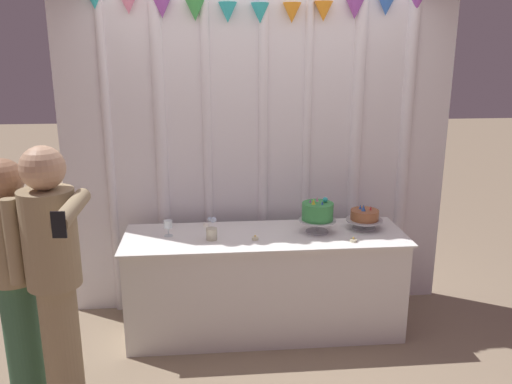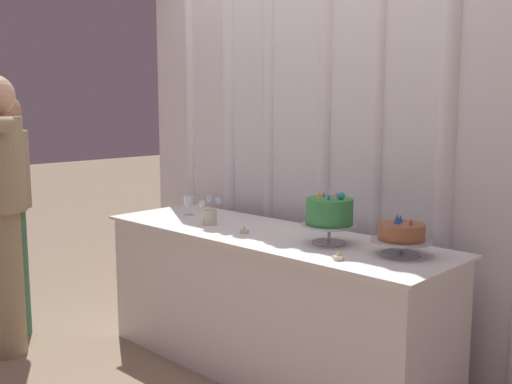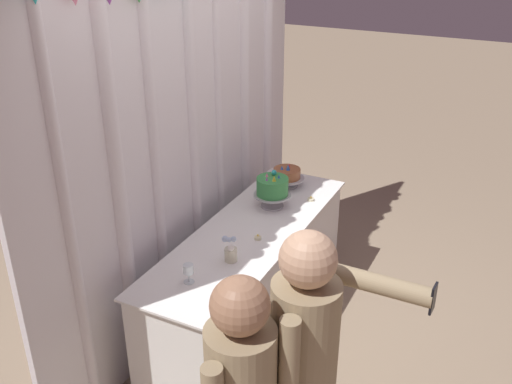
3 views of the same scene
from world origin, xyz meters
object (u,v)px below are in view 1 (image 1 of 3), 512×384
object	(u,v)px
cake_table	(265,283)
flower_vase	(211,231)
guest_girl_blue_dress	(54,273)
cake_display_nearright	(364,217)
wine_glass	(168,225)
guest_man_pink_jacket	(15,273)
tealight_far_left	(255,238)
tealight_near_left	(353,240)
cake_display_nearleft	(318,213)

from	to	relation	value
cake_table	flower_vase	world-z (taller)	flower_vase
guest_girl_blue_dress	cake_table	bearing A→B (deg)	35.84
cake_display_nearright	wine_glass	distance (m)	1.48
wine_glass	guest_man_pink_jacket	xyz separation A→B (m)	(-0.82, -0.78, 0.00)
tealight_far_left	tealight_near_left	world-z (taller)	tealight_far_left
flower_vase	tealight_near_left	bearing A→B (deg)	-7.73
flower_vase	wine_glass	bearing A→B (deg)	161.31
cake_display_nearright	flower_vase	bearing A→B (deg)	-173.53
cake_display_nearright	tealight_near_left	world-z (taller)	cake_display_nearright
tealight_far_left	cake_table	bearing A→B (deg)	49.01
tealight_far_left	guest_girl_blue_dress	size ratio (longest dim) A/B	0.03
wine_glass	guest_man_pink_jacket	distance (m)	1.13
cake_display_nearright	wine_glass	bearing A→B (deg)	-178.99
guest_girl_blue_dress	flower_vase	bearing A→B (deg)	44.34
cake_table	cake_display_nearleft	xyz separation A→B (m)	(0.39, 0.02, 0.54)
cake_display_nearright	guest_girl_blue_dress	bearing A→B (deg)	-154.30
tealight_far_left	guest_girl_blue_dress	world-z (taller)	guest_girl_blue_dress
cake_table	guest_man_pink_jacket	world-z (taller)	guest_man_pink_jacket
flower_vase	guest_man_pink_jacket	size ratio (longest dim) A/B	0.11
cake_display_nearleft	flower_vase	distance (m)	0.80
cake_display_nearright	cake_table	bearing A→B (deg)	-175.08
cake_table	cake_display_nearleft	bearing A→B (deg)	2.62
tealight_near_left	guest_girl_blue_dress	bearing A→B (deg)	-159.29
cake_table	flower_vase	size ratio (longest dim) A/B	12.19
cake_table	wine_glass	size ratio (longest dim) A/B	17.39
tealight_near_left	guest_girl_blue_dress	xyz separation A→B (m)	(-1.87, -0.71, 0.14)
cake_table	cake_display_nearright	xyz separation A→B (m)	(0.77, 0.07, 0.49)
cake_table	guest_girl_blue_dress	size ratio (longest dim) A/B	1.27
tealight_far_left	cake_display_nearright	bearing A→B (deg)	10.73
cake_display_nearleft	guest_girl_blue_dress	size ratio (longest dim) A/B	0.17
cake_display_nearleft	guest_girl_blue_dress	bearing A→B (deg)	-150.70
cake_display_nearleft	tealight_far_left	xyz separation A→B (m)	(-0.48, -0.11, -0.14)
cake_table	wine_glass	xyz separation A→B (m)	(-0.71, 0.04, 0.47)
guest_man_pink_jacket	cake_display_nearright	bearing A→B (deg)	19.41
guest_girl_blue_dress	guest_man_pink_jacket	bearing A→B (deg)	148.29
cake_display_nearright	guest_girl_blue_dress	size ratio (longest dim) A/B	0.17
tealight_far_left	guest_girl_blue_dress	distance (m)	1.44
cake_table	tealight_far_left	bearing A→B (deg)	-130.99
guest_man_pink_jacket	guest_girl_blue_dress	size ratio (longest dim) A/B	0.94
cake_display_nearleft	flower_vase	world-z (taller)	cake_display_nearleft
cake_display_nearleft	wine_glass	distance (m)	1.11
cake_table	wine_glass	bearing A→B (deg)	176.77
cake_display_nearleft	tealight_near_left	distance (m)	0.34
wine_glass	tealight_near_left	size ratio (longest dim) A/B	2.40
flower_vase	tealight_near_left	size ratio (longest dim) A/B	3.42
guest_man_pink_jacket	guest_girl_blue_dress	world-z (taller)	guest_girl_blue_dress
cake_display_nearleft	guest_man_pink_jacket	world-z (taller)	guest_man_pink_jacket
cake_table	tealight_far_left	world-z (taller)	tealight_far_left
cake_table	cake_display_nearleft	size ratio (longest dim) A/B	7.56
cake_table	wine_glass	world-z (taller)	wine_glass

